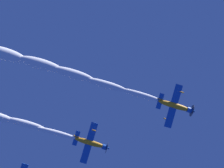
% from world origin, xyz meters
% --- Properties ---
extents(airplane_lead, '(8.31, 8.08, 3.97)m').
position_xyz_m(airplane_lead, '(6.10, -2.59, 86.63)').
color(airplane_lead, orange).
extents(airplane_left_wingman, '(8.41, 8.06, 3.67)m').
position_xyz_m(airplane_left_wingman, '(15.39, 15.11, 88.76)').
color(airplane_left_wingman, orange).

